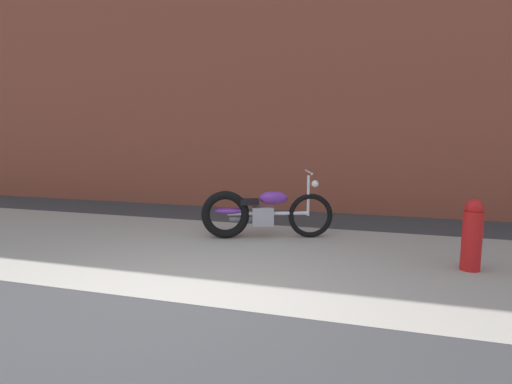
# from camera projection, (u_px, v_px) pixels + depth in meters

# --- Properties ---
(ground_plane) EXTENTS (80.00, 80.00, 0.00)m
(ground_plane) POSITION_uv_depth(u_px,v_px,m) (183.00, 303.00, 3.89)
(ground_plane) COLOR #38383A
(sidewalk_slab) EXTENTS (36.00, 3.50, 0.01)m
(sidewalk_slab) POSITION_uv_depth(u_px,v_px,m) (241.00, 252.00, 5.55)
(sidewalk_slab) COLOR #9E998E
(sidewalk_slab) RESTS_ON ground
(brick_building_wall) EXTENTS (36.00, 0.50, 5.89)m
(brick_building_wall) POSITION_uv_depth(u_px,v_px,m) (294.00, 66.00, 8.42)
(brick_building_wall) COLOR brown
(brick_building_wall) RESTS_ON ground
(motorcycle_purple) EXTENTS (1.94, 0.86, 1.03)m
(motorcycle_purple) POSITION_uv_depth(u_px,v_px,m) (258.00, 212.00, 6.29)
(motorcycle_purple) COLOR black
(motorcycle_purple) RESTS_ON ground
(fire_hydrant) EXTENTS (0.22, 0.22, 0.84)m
(fire_hydrant) POSITION_uv_depth(u_px,v_px,m) (472.00, 235.00, 4.78)
(fire_hydrant) COLOR red
(fire_hydrant) RESTS_ON ground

